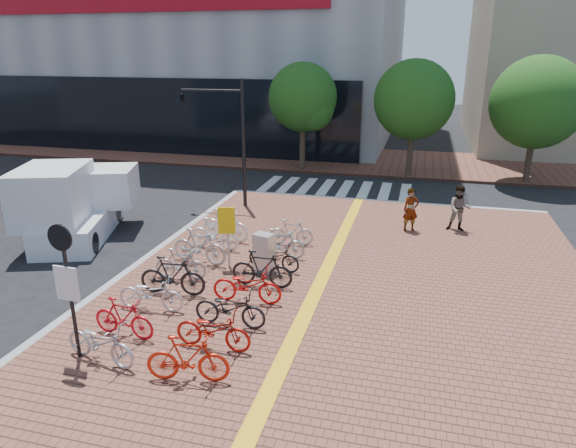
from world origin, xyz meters
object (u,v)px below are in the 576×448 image
(bike_8, at_px, (188,359))
(traffic_light_pole, at_px, (215,119))
(bike_1, at_px, (123,318))
(bike_14, at_px, (280,244))
(utility_box, at_px, (264,253))
(bike_13, at_px, (274,256))
(bike_4, at_px, (180,264))
(bike_6, at_px, (214,233))
(pedestrian_a, at_px, (411,210))
(bike_10, at_px, (230,308))
(bike_3, at_px, (172,276))
(bike_12, at_px, (262,269))
(notice_sign, at_px, (66,276))
(bike_7, at_px, (225,225))
(bike_9, at_px, (213,330))
(bike_5, at_px, (199,246))
(bike_11, at_px, (247,285))
(pedestrian_b, at_px, (460,208))
(bike_2, at_px, (151,293))
(box_truck, at_px, (76,204))
(bike_0, at_px, (100,342))
(bike_15, at_px, (291,232))
(yellow_sign, at_px, (227,226))

(bike_8, height_order, traffic_light_pole, traffic_light_pole)
(bike_1, height_order, bike_14, bike_14)
(utility_box, distance_m, traffic_light_pole, 8.44)
(bike_13, bearing_deg, bike_4, 126.52)
(bike_6, distance_m, traffic_light_pole, 6.41)
(bike_8, height_order, utility_box, utility_box)
(pedestrian_a, bearing_deg, bike_10, -138.81)
(bike_3, height_order, pedestrian_a, pedestrian_a)
(bike_12, xyz_separation_m, traffic_light_pole, (-4.43, 7.64, 3.20))
(utility_box, relative_size, notice_sign, 0.39)
(bike_7, relative_size, bike_9, 1.04)
(bike_5, xyz_separation_m, bike_9, (2.36, -4.54, -0.10))
(bike_3, xyz_separation_m, bike_5, (-0.20, 2.27, 0.01))
(bike_4, distance_m, traffic_light_pole, 8.64)
(bike_9, xyz_separation_m, bike_11, (0.01, 2.36, 0.02))
(bike_9, bearing_deg, notice_sign, 112.81)
(bike_5, bearing_deg, bike_13, -80.14)
(pedestrian_b, bearing_deg, bike_2, -130.73)
(bike_2, xyz_separation_m, box_truck, (-5.54, 4.64, 0.71))
(bike_12, distance_m, notice_sign, 5.57)
(bike_13, relative_size, utility_box, 1.38)
(bike_6, xyz_separation_m, pedestrian_a, (6.45, 3.64, 0.27))
(bike_7, relative_size, bike_14, 1.14)
(bike_0, height_order, bike_6, bike_6)
(box_truck, bearing_deg, bike_3, -32.91)
(bike_2, bearing_deg, utility_box, -38.26)
(bike_15, bearing_deg, utility_box, 165.45)
(bike_2, relative_size, bike_4, 1.13)
(bike_6, distance_m, bike_14, 2.42)
(bike_9, distance_m, bike_12, 3.41)
(box_truck, bearing_deg, bike_15, 6.64)
(bike_7, bearing_deg, bike_10, -146.37)
(bike_5, relative_size, bike_12, 1.05)
(bike_11, height_order, bike_15, bike_11)
(bike_14, distance_m, traffic_light_pole, 7.69)
(utility_box, bearing_deg, bike_0, -110.05)
(bike_0, bearing_deg, yellow_sign, 2.10)
(pedestrian_a, bearing_deg, bike_12, -146.27)
(bike_5, xyz_separation_m, traffic_light_pole, (-1.97, 6.51, 3.17))
(bike_2, bearing_deg, bike_7, -3.23)
(box_truck, bearing_deg, bike_0, -51.38)
(bike_15, relative_size, pedestrian_a, 0.94)
(bike_1, relative_size, box_truck, 0.31)
(bike_8, bearing_deg, bike_5, 11.35)
(bike_0, distance_m, utility_box, 5.91)
(traffic_light_pole, bearing_deg, yellow_sign, -65.57)
(bike_7, relative_size, bike_15, 1.23)
(bike_14, bearing_deg, pedestrian_b, -56.85)
(bike_14, bearing_deg, bike_13, -179.75)
(bike_10, relative_size, pedestrian_a, 1.12)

